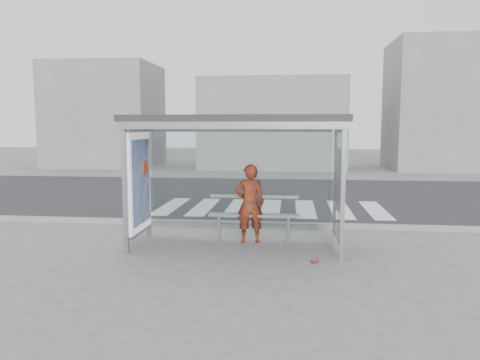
% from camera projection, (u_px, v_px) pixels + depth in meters
% --- Properties ---
extents(ground, '(80.00, 80.00, 0.00)m').
position_uv_depth(ground, '(236.00, 247.00, 9.34)').
color(ground, slate).
rests_on(ground, ground).
extents(road, '(30.00, 10.00, 0.01)m').
position_uv_depth(road, '(260.00, 195.00, 16.25)').
color(road, '#252527').
rests_on(road, ground).
extents(curb, '(30.00, 0.18, 0.12)m').
position_uv_depth(curb, '(245.00, 224.00, 11.26)').
color(curb, gray).
rests_on(curb, ground).
extents(crosswalk, '(6.55, 3.00, 0.00)m').
position_uv_depth(crosswalk, '(271.00, 208.00, 13.73)').
color(crosswalk, silver).
rests_on(crosswalk, ground).
extents(bus_shelter, '(4.25, 1.65, 2.62)m').
position_uv_depth(bus_shelter, '(217.00, 148.00, 9.21)').
color(bus_shelter, gray).
rests_on(bus_shelter, ground).
extents(building_left, '(6.00, 5.00, 6.00)m').
position_uv_depth(building_left, '(105.00, 115.00, 27.85)').
color(building_left, gray).
rests_on(building_left, ground).
extents(building_center, '(8.00, 5.00, 5.00)m').
position_uv_depth(building_center, '(273.00, 124.00, 26.81)').
color(building_center, gray).
rests_on(building_center, ground).
extents(building_right, '(5.00, 5.00, 7.00)m').
position_uv_depth(building_right, '(437.00, 106.00, 25.71)').
color(building_right, gray).
rests_on(building_right, ground).
extents(person, '(0.67, 0.51, 1.64)m').
position_uv_depth(person, '(250.00, 204.00, 9.65)').
color(person, red).
rests_on(person, ground).
extents(bench, '(1.87, 0.32, 0.97)m').
position_uv_depth(bench, '(254.00, 215.00, 9.73)').
color(bench, gray).
rests_on(bench, ground).
extents(soda_can, '(0.14, 0.13, 0.07)m').
position_uv_depth(soda_can, '(315.00, 261.00, 8.27)').
color(soda_can, '#C73A6A').
rests_on(soda_can, ground).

